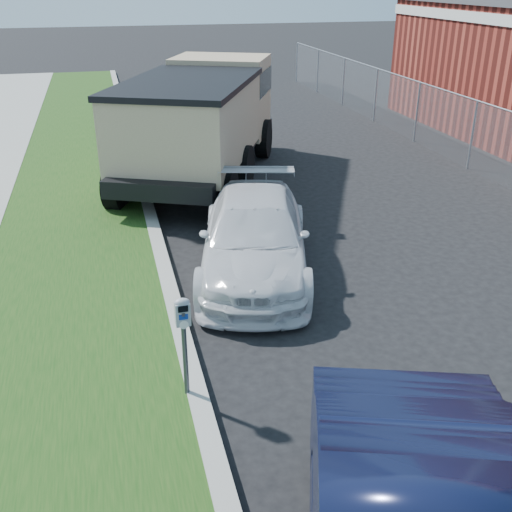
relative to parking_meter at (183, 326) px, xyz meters
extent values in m
plane|color=black|center=(2.71, 0.78, -1.07)|extent=(120.00, 120.00, 0.00)
cube|color=gray|center=(0.11, 2.78, -1.00)|extent=(0.25, 50.00, 0.15)
cube|color=#143A0F|center=(-1.49, 2.78, -1.01)|extent=(3.00, 50.00, 0.13)
plane|color=slate|center=(8.71, 7.78, -0.17)|extent=(0.00, 30.00, 30.00)
cylinder|color=#8E929B|center=(8.71, 7.78, 0.73)|extent=(0.04, 30.00, 0.04)
cylinder|color=#8E929B|center=(8.71, 7.78, -0.17)|extent=(0.06, 0.06, 1.80)
cylinder|color=#8E929B|center=(8.71, 10.78, -0.17)|extent=(0.06, 0.06, 1.80)
cylinder|color=#8E929B|center=(8.71, 13.78, -0.17)|extent=(0.06, 0.06, 1.80)
cylinder|color=#8E929B|center=(8.71, 16.78, -0.17)|extent=(0.06, 0.06, 1.80)
cylinder|color=#8E929B|center=(8.71, 19.78, -0.17)|extent=(0.06, 0.06, 1.80)
cylinder|color=#8E929B|center=(8.71, 22.78, -0.17)|extent=(0.06, 0.06, 1.80)
cylinder|color=#3F4247|center=(0.00, 0.00, -0.47)|extent=(0.06, 0.06, 0.95)
cube|color=gray|center=(0.00, 0.00, 0.17)|extent=(0.17, 0.12, 0.29)
ellipsoid|color=gray|center=(0.00, 0.00, 0.31)|extent=(0.18, 0.12, 0.11)
cube|color=black|center=(0.00, -0.06, 0.26)|extent=(0.11, 0.01, 0.08)
cube|color=navy|center=(0.00, -0.06, 0.16)|extent=(0.10, 0.01, 0.07)
cylinder|color=silver|center=(0.00, -0.06, 0.05)|extent=(0.10, 0.01, 0.10)
cube|color=#3F4247|center=(0.00, -0.06, 0.18)|extent=(0.04, 0.01, 0.05)
imported|color=silver|center=(1.67, 3.34, -0.43)|extent=(2.90, 4.77, 1.29)
cube|color=black|center=(1.62, 8.65, -0.30)|extent=(4.95, 7.15, 0.37)
cube|color=tan|center=(2.64, 10.88, 0.57)|extent=(3.06, 2.78, 2.12)
cube|color=black|center=(2.64, 10.88, 1.00)|extent=(3.10, 2.81, 0.64)
cube|color=tan|center=(1.27, 7.88, 0.57)|extent=(4.17, 5.12, 1.70)
cube|color=black|center=(1.27, 7.88, 1.45)|extent=(4.31, 5.26, 0.13)
cube|color=black|center=(3.06, 11.79, -0.38)|extent=(2.38, 1.20, 0.32)
cylinder|color=black|center=(1.48, 11.29, -0.54)|extent=(0.75, 1.11, 1.06)
cylinder|color=black|center=(3.70, 10.27, -0.54)|extent=(0.75, 1.11, 1.06)
cylinder|color=black|center=(0.29, 8.68, -0.54)|extent=(0.75, 1.11, 1.06)
cylinder|color=black|center=(2.51, 7.66, -0.54)|extent=(0.75, 1.11, 1.06)
cylinder|color=black|center=(-0.50, 6.94, -0.54)|extent=(0.75, 1.11, 1.06)
cylinder|color=black|center=(1.72, 5.92, -0.54)|extent=(0.75, 1.11, 1.06)
camera|label=1|loc=(-0.64, -5.88, 3.65)|focal=42.00mm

